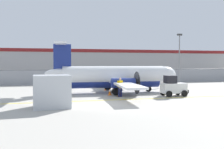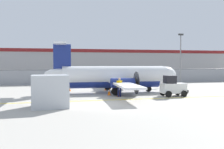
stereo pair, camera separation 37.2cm
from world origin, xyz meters
name	(u,v)px [view 2 (the right image)]	position (x,y,z in m)	size (l,w,h in m)	color
ground_plane	(116,100)	(0.00, 2.00, 0.00)	(140.00, 140.00, 0.01)	#ADA89E
perimeter_fence	(89,76)	(0.00, 18.00, 1.12)	(98.00, 0.10, 2.10)	gray
parking_lot_strip	(81,79)	(0.00, 29.50, 0.06)	(98.00, 17.00, 0.12)	#38383A
background_building	(74,62)	(0.00, 47.99, 3.26)	(91.00, 8.10, 6.50)	#BCB7B2
commuter_airplane	(116,77)	(1.28, 6.97, 1.60)	(13.64, 16.06, 4.92)	white
baggage_tug	(173,87)	(5.58, 3.05, 0.86)	(2.33, 1.39, 1.88)	silver
ground_crew_worker	(119,86)	(0.75, 3.73, 0.95)	(0.55, 0.39, 1.70)	#191E4C
cargo_container	(50,91)	(-5.19, -0.37, 1.10)	(2.50, 2.12, 2.20)	#B7BCC1
traffic_cone_near_left	(119,93)	(0.76, 3.94, 0.31)	(0.36, 0.36, 0.64)	orange
traffic_cone_near_right	(106,87)	(0.65, 9.29, 0.31)	(0.36, 0.36, 0.64)	orange
traffic_cone_far_left	(109,92)	(0.09, 4.99, 0.31)	(0.36, 0.36, 0.64)	orange
traffic_cone_far_right	(69,88)	(-3.36, 9.34, 0.31)	(0.36, 0.36, 0.64)	orange
parked_car_0	(3,75)	(-13.98, 30.32, 0.89)	(4.23, 2.05, 1.58)	navy
parked_car_1	(60,74)	(-3.76, 32.98, 0.89)	(4.34, 2.31, 1.58)	gray
parked_car_2	(101,75)	(3.37, 27.27, 0.89)	(4.22, 2.04, 1.58)	#19662D
parked_car_3	(132,73)	(11.73, 35.14, 0.89)	(4.36, 2.37, 1.58)	slate
apron_light_pole	(181,54)	(13.01, 15.48, 4.30)	(0.70, 0.30, 7.27)	slate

